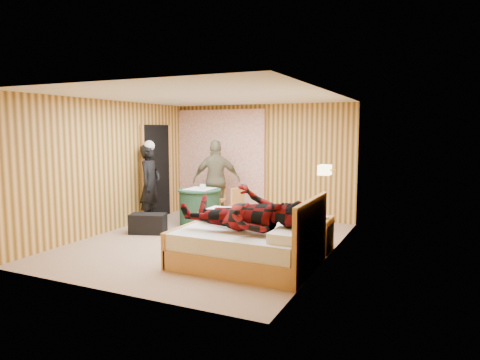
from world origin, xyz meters
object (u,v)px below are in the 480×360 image
at_px(duffel_bag, 148,224).
at_px(man_at_table, 217,180).
at_px(woman_standing, 150,184).
at_px(man_on_bed, 243,202).
at_px(round_table, 200,207).
at_px(chair_far, 215,195).
at_px(wall_lamp, 325,170).
at_px(nightstand, 318,234).
at_px(bed, 249,244).
at_px(chair_near, 234,206).

relative_size(duffel_bag, man_at_table, 0.38).
height_order(woman_standing, man_at_table, man_at_table).
xyz_separation_m(woman_standing, man_on_bed, (2.97, -1.87, 0.12)).
bearing_deg(woman_standing, round_table, -89.35).
bearing_deg(round_table, chair_far, 91.64).
xyz_separation_m(duffel_bag, man_at_table, (0.58, 1.66, 0.68)).
distance_m(chair_far, woman_standing, 1.39).
distance_m(wall_lamp, nightstand, 1.03).
distance_m(bed, woman_standing, 3.42).
bearing_deg(nightstand, round_table, 163.68).
distance_m(round_table, man_at_table, 0.87).
distance_m(nightstand, man_on_bed, 1.61).
xyz_separation_m(duffel_bag, woman_standing, (-0.50, 0.76, 0.64)).
xyz_separation_m(nightstand, woman_standing, (-3.70, 0.60, 0.54)).
bearing_deg(chair_near, chair_far, -121.10).
xyz_separation_m(wall_lamp, man_on_bed, (-0.77, -1.47, -0.36)).
distance_m(round_table, woman_standing, 1.18).
xyz_separation_m(round_table, man_on_bed, (1.89, -2.04, 0.56)).
distance_m(chair_far, duffel_bag, 1.75).
xyz_separation_m(wall_lamp, nightstand, (-0.04, -0.20, -1.01)).
relative_size(bed, woman_standing, 1.19).
height_order(nightstand, man_at_table, man_at_table).
height_order(nightstand, woman_standing, woman_standing).
bearing_deg(man_at_table, duffel_bag, 46.01).
bearing_deg(nightstand, woman_standing, 170.82).
bearing_deg(chair_far, wall_lamp, -38.83).
distance_m(man_at_table, man_on_bed, 3.35).
distance_m(wall_lamp, chair_far, 3.06).
distance_m(round_table, chair_far, 0.70).
relative_size(nightstand, round_table, 0.66).
bearing_deg(bed, man_at_table, 126.35).
height_order(nightstand, chair_near, chair_near).
height_order(chair_far, duffel_bag, chair_far).
relative_size(chair_near, man_on_bed, 0.48).
xyz_separation_m(nightstand, duffel_bag, (-3.21, -0.16, -0.10)).
distance_m(wall_lamp, chair_near, 2.10).
bearing_deg(chair_near, woman_standing, -75.03).
xyz_separation_m(round_table, man_at_table, (-0.00, 0.73, 0.47)).
height_order(round_table, woman_standing, woman_standing).
height_order(wall_lamp, round_table, wall_lamp).
xyz_separation_m(chair_far, man_at_table, (0.02, 0.04, 0.32)).
bearing_deg(man_on_bed, duffel_bag, 155.84).
relative_size(nightstand, chair_near, 0.68).
height_order(wall_lamp, chair_far, wall_lamp).
bearing_deg(duffel_bag, chair_far, 51.60).
bearing_deg(duffel_bag, bed, -38.93).
distance_m(nightstand, chair_near, 1.97).
relative_size(wall_lamp, nightstand, 0.45).
xyz_separation_m(round_table, woman_standing, (-1.08, -0.17, 0.44)).
bearing_deg(chair_far, round_table, -102.20).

